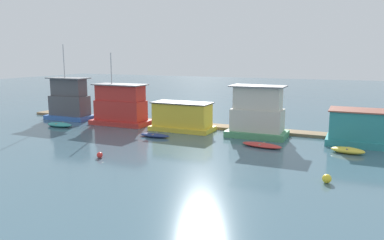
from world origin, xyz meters
TOP-DOWN VIEW (x-y plane):
  - ground_plane at (0.00, 0.00)m, footprint 200.00×200.00m
  - dock_walkway at (0.00, 2.69)m, footprint 51.00×2.05m
  - houseboat_blue at (-18.35, 0.54)m, footprint 6.22×3.26m
  - houseboat_red at (-9.97, 0.04)m, footprint 7.15×3.55m
  - houseboat_yellow at (-1.51, -0.32)m, footprint 7.02×3.36m
  - houseboat_green at (6.98, -0.11)m, footprint 6.09×3.61m
  - houseboat_teal at (17.13, 0.31)m, footprint 6.74×3.95m
  - dinghy_teal at (-15.72, -4.22)m, footprint 3.41×1.51m
  - dinghy_navy at (-2.59, -4.65)m, footprint 3.33×1.15m
  - dinghy_red at (8.50, -4.30)m, footprint 4.01×2.08m
  - dinghy_yellow at (15.82, -3.56)m, footprint 2.93×1.63m
  - buoy_yellow at (14.77, -12.32)m, footprint 0.61×0.61m
  - buoy_red at (-2.80, -13.42)m, footprint 0.49×0.49m

SIDE VIEW (x-z plane):
  - ground_plane at x=0.00m, z-range 0.00..0.00m
  - dock_walkway at x=0.00m, z-range 0.00..0.30m
  - dinghy_red at x=8.50m, z-range 0.00..0.36m
  - dinghy_navy at x=-2.59m, z-range 0.00..0.40m
  - buoy_red at x=-2.80m, z-range 0.00..0.49m
  - dinghy_teal at x=-15.72m, z-range 0.00..0.50m
  - dinghy_yellow at x=15.82m, z-range 0.00..0.54m
  - buoy_yellow at x=14.77m, z-range 0.00..0.61m
  - houseboat_yellow at x=-1.51m, z-range -0.07..3.12m
  - houseboat_teal at x=17.13m, z-range -0.06..3.28m
  - houseboat_red at x=-9.97m, z-range -2.09..6.56m
  - houseboat_green at x=6.98m, z-range -0.32..4.99m
  - houseboat_blue at x=-18.35m, z-range -2.51..7.22m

